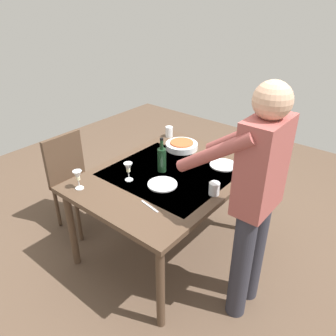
{
  "coord_description": "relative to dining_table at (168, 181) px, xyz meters",
  "views": [
    {
      "loc": [
        1.82,
        1.49,
        2.12
      ],
      "look_at": [
        0.0,
        0.0,
        0.82
      ],
      "focal_mm": 35.42,
      "sensor_mm": 36.0,
      "label": 1
    }
  ],
  "objects": [
    {
      "name": "chair_near",
      "position": [
        0.29,
        -0.93,
        -0.17
      ],
      "size": [
        0.4,
        0.4,
        0.91
      ],
      "color": "#352114",
      "rests_on": "ground_plane"
    },
    {
      "name": "wine_bottle",
      "position": [
        -0.0,
        -0.07,
        0.18
      ],
      "size": [
        0.07,
        0.07,
        0.3
      ],
      "color": "black",
      "rests_on": "dining_table"
    },
    {
      "name": "serving_bowl_pasta",
      "position": [
        -0.44,
        -0.2,
        0.1
      ],
      "size": [
        0.3,
        0.3,
        0.07
      ],
      "color": "silver",
      "rests_on": "dining_table"
    },
    {
      "name": "dinner_plate_near",
      "position": [
        0.17,
        0.08,
        0.08
      ],
      "size": [
        0.23,
        0.23,
        0.01
      ],
      "primitive_type": "cylinder",
      "color": "silver",
      "rests_on": "dining_table"
    },
    {
      "name": "table_fork",
      "position": [
        0.44,
        0.2,
        0.07
      ],
      "size": [
        0.04,
        0.18,
        0.0
      ],
      "primitive_type": "cube",
      "rotation": [
        0.0,
        0.0,
        -0.17
      ],
      "color": "silver",
      "rests_on": "dining_table"
    },
    {
      "name": "water_cup_near_right",
      "position": [
        -0.59,
        -0.47,
        0.12
      ],
      "size": [
        0.07,
        0.07,
        0.11
      ],
      "primitive_type": "cylinder",
      "color": "silver",
      "rests_on": "dining_table"
    },
    {
      "name": "person_server",
      "position": [
        0.13,
        0.81,
        0.26
      ],
      "size": [
        0.42,
        0.61,
        1.69
      ],
      "color": "#2D2D38",
      "rests_on": "ground_plane"
    },
    {
      "name": "wine_glass_left",
      "position": [
        0.6,
        -0.37,
        0.18
      ],
      "size": [
        0.07,
        0.07,
        0.15
      ],
      "color": "white",
      "rests_on": "dining_table"
    },
    {
      "name": "dinner_plate_far",
      "position": [
        -0.4,
        0.28,
        0.08
      ],
      "size": [
        0.23,
        0.23,
        0.01
      ],
      "primitive_type": "cylinder",
      "color": "silver",
      "rests_on": "dining_table"
    },
    {
      "name": "dining_table",
      "position": [
        0.0,
        0.0,
        0.0
      ],
      "size": [
        1.47,
        1.1,
        0.77
      ],
      "color": "#4C3828",
      "rests_on": "ground_plane"
    },
    {
      "name": "ground_plane",
      "position": [
        0.0,
        0.0,
        -0.7
      ],
      "size": [
        6.0,
        6.0,
        0.0
      ],
      "primitive_type": "plane",
      "color": "brown"
    },
    {
      "name": "water_cup_near_left",
      "position": [
        0.02,
        0.46,
        0.12
      ],
      "size": [
        0.08,
        0.08,
        0.1
      ],
      "primitive_type": "cylinder",
      "color": "silver",
      "rests_on": "dining_table"
    },
    {
      "name": "wine_glass_right",
      "position": [
        0.28,
        -0.17,
        0.18
      ],
      "size": [
        0.07,
        0.07,
        0.15
      ],
      "color": "white",
      "rests_on": "dining_table"
    }
  ]
}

